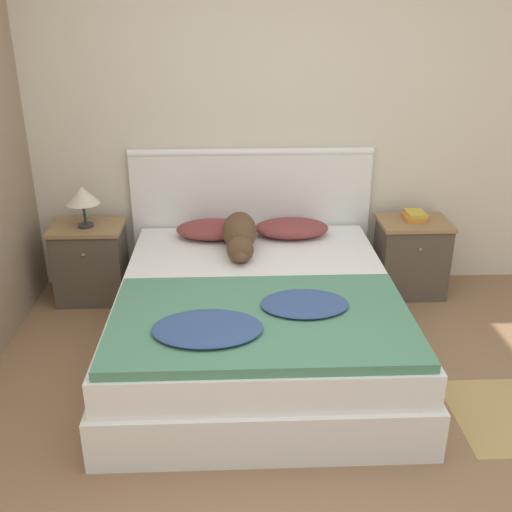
{
  "coord_description": "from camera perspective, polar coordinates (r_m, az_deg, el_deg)",
  "views": [
    {
      "loc": [
        -0.17,
        -2.27,
        2.07
      ],
      "look_at": [
        -0.02,
        1.21,
        0.58
      ],
      "focal_mm": 42.0,
      "sensor_mm": 36.0,
      "label": 1
    }
  ],
  "objects": [
    {
      "name": "dog",
      "position": [
        4.11,
        -1.55,
        2.06
      ],
      "size": [
        0.24,
        0.68,
        0.24
      ],
      "color": "brown",
      "rests_on": "bed"
    },
    {
      "name": "bed",
      "position": [
        3.75,
        0.13,
        -6.11
      ],
      "size": [
        1.72,
        2.07,
        0.48
      ],
      "color": "white",
      "rests_on": "ground_plane"
    },
    {
      "name": "quilt",
      "position": [
        3.18,
        0.3,
        -6.09
      ],
      "size": [
        1.6,
        0.99,
        0.09
      ],
      "color": "#4C8466",
      "rests_on": "bed"
    },
    {
      "name": "nightstand_left",
      "position": [
        4.59,
        -15.44,
        -0.57
      ],
      "size": [
        0.51,
        0.4,
        0.58
      ],
      "color": "#4C4238",
      "rests_on": "ground_plane"
    },
    {
      "name": "pillow_right",
      "position": [
        4.38,
        3.4,
        2.68
      ],
      "size": [
        0.54,
        0.35,
        0.12
      ],
      "color": "brown",
      "rests_on": "bed"
    },
    {
      "name": "table_lamp",
      "position": [
        4.39,
        -16.2,
        5.47
      ],
      "size": [
        0.24,
        0.24,
        0.29
      ],
      "color": "#2D2D33",
      "rests_on": "nightstand_left"
    },
    {
      "name": "book_stack",
      "position": [
        4.57,
        14.86,
        3.73
      ],
      "size": [
        0.15,
        0.18,
        0.06
      ],
      "color": "orange",
      "rests_on": "nightstand_right"
    },
    {
      "name": "headboard",
      "position": [
        4.59,
        -0.44,
        3.89
      ],
      "size": [
        1.8,
        0.06,
        1.08
      ],
      "color": "white",
      "rests_on": "ground_plane"
    },
    {
      "name": "wall_back",
      "position": [
        4.47,
        -0.2,
        12.9
      ],
      "size": [
        9.0,
        0.06,
        2.55
      ],
      "color": "beige",
      "rests_on": "ground_plane"
    },
    {
      "name": "nightstand_right",
      "position": [
        4.66,
        14.54,
        -0.08
      ],
      "size": [
        0.51,
        0.4,
        0.58
      ],
      "color": "#4C4238",
      "rests_on": "ground_plane"
    },
    {
      "name": "ground_plane",
      "position": [
        3.08,
        1.44,
        -19.17
      ],
      "size": [
        16.0,
        16.0,
        0.0
      ],
      "primitive_type": "plane",
      "color": "#896647"
    },
    {
      "name": "pillow_left",
      "position": [
        4.36,
        -4.07,
        2.57
      ],
      "size": [
        0.54,
        0.35,
        0.12
      ],
      "color": "brown",
      "rests_on": "bed"
    }
  ]
}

